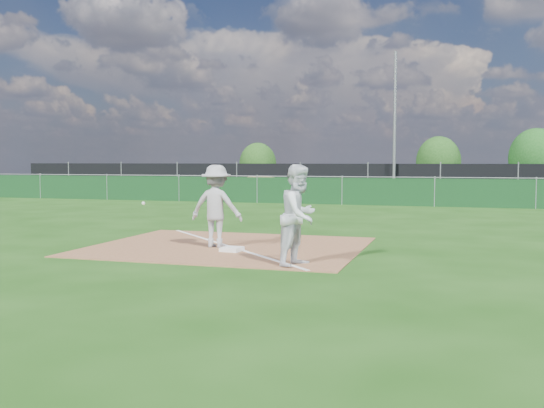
% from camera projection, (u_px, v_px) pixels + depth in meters
% --- Properties ---
extents(ground, '(90.00, 90.00, 0.00)m').
position_uv_depth(ground, '(317.00, 214.00, 22.30)').
color(ground, '#17420E').
rests_on(ground, ground).
extents(infield_dirt, '(6.00, 5.00, 0.02)m').
position_uv_depth(infield_dirt, '(228.00, 247.00, 13.73)').
color(infield_dirt, brown).
rests_on(infield_dirt, ground).
extents(foul_line, '(5.01, 5.01, 0.01)m').
position_uv_depth(foul_line, '(228.00, 246.00, 13.72)').
color(foul_line, white).
rests_on(foul_line, infield_dirt).
extents(green_fence, '(44.00, 0.05, 1.20)m').
position_uv_depth(green_fence, '(342.00, 191.00, 27.03)').
color(green_fence, black).
rests_on(green_fence, ground).
extents(dirt_mound, '(3.38, 2.60, 1.17)m').
position_uv_depth(dirt_mound, '(260.00, 187.00, 31.84)').
color(dirt_mound, '#997449').
rests_on(dirt_mound, ground).
extents(black_fence, '(46.00, 0.04, 1.80)m').
position_uv_depth(black_fence, '(368.00, 179.00, 34.63)').
color(black_fence, black).
rests_on(black_fence, ground).
extents(parking_lot, '(46.00, 9.00, 0.01)m').
position_uv_depth(parking_lot, '(379.00, 191.00, 39.46)').
color(parking_lot, black).
rests_on(parking_lot, ground).
extents(light_pole, '(0.16, 0.16, 8.00)m').
position_uv_depth(light_pole, '(395.00, 124.00, 33.68)').
color(light_pole, slate).
rests_on(light_pole, ground).
extents(first_base, '(0.45, 0.45, 0.09)m').
position_uv_depth(first_base, '(232.00, 249.00, 12.96)').
color(first_base, white).
rests_on(first_base, infield_dirt).
extents(play_at_first, '(2.35, 0.71, 1.84)m').
position_uv_depth(play_at_first, '(216.00, 206.00, 13.52)').
color(play_at_first, '#AAAAAC').
rests_on(play_at_first, infield_dirt).
extents(runner, '(0.96, 1.09, 1.89)m').
position_uv_depth(runner, '(300.00, 215.00, 11.21)').
color(runner, silver).
rests_on(runner, ground).
extents(car_left, '(5.10, 3.04, 1.63)m').
position_uv_depth(car_left, '(274.00, 178.00, 40.69)').
color(car_left, '#A4A7AB').
rests_on(car_left, parking_lot).
extents(car_mid, '(4.34, 2.92, 1.35)m').
position_uv_depth(car_mid, '(383.00, 180.00, 39.80)').
color(car_mid, black).
rests_on(car_mid, parking_lot).
extents(car_right, '(5.16, 3.47, 1.39)m').
position_uv_depth(car_right, '(452.00, 181.00, 37.04)').
color(car_right, black).
rests_on(car_right, parking_lot).
extents(tree_left, '(2.83, 2.83, 3.36)m').
position_uv_depth(tree_left, '(258.00, 164.00, 46.37)').
color(tree_left, '#382316').
rests_on(tree_left, ground).
extents(tree_mid, '(3.14, 3.14, 3.72)m').
position_uv_depth(tree_mid, '(438.00, 162.00, 43.28)').
color(tree_mid, '#382316').
rests_on(tree_mid, ground).
extents(tree_right, '(3.58, 3.58, 4.25)m').
position_uv_depth(tree_right, '(535.00, 158.00, 42.29)').
color(tree_right, '#382316').
rests_on(tree_right, ground).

